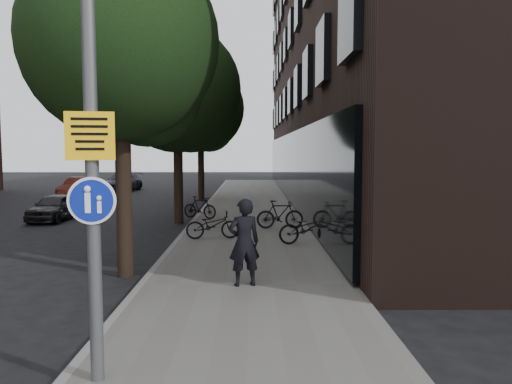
{
  "coord_description": "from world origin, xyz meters",
  "views": [
    {
      "loc": [
        0.31,
        -6.83,
        2.9
      ],
      "look_at": [
        0.41,
        3.93,
        2.0
      ],
      "focal_mm": 35.0,
      "sensor_mm": 36.0,
      "label": 1
    }
  ],
  "objects_px": {
    "parked_car_near": "(55,207)",
    "pedestrian": "(244,242)",
    "parked_bike_facade_near": "(308,228)",
    "signpost": "(92,180)"
  },
  "relations": [
    {
      "from": "parked_car_near",
      "to": "pedestrian",
      "type": "bearing_deg",
      "value": -49.46
    },
    {
      "from": "parked_bike_facade_near",
      "to": "pedestrian",
      "type": "bearing_deg",
      "value": 147.37
    },
    {
      "from": "signpost",
      "to": "parked_car_near",
      "type": "relative_size",
      "value": 1.47
    },
    {
      "from": "parked_bike_facade_near",
      "to": "parked_car_near",
      "type": "distance_m",
      "value": 11.44
    },
    {
      "from": "pedestrian",
      "to": "parked_bike_facade_near",
      "type": "relative_size",
      "value": 1.0
    },
    {
      "from": "signpost",
      "to": "pedestrian",
      "type": "distance_m",
      "value": 4.81
    },
    {
      "from": "signpost",
      "to": "parked_bike_facade_near",
      "type": "bearing_deg",
      "value": 58.93
    },
    {
      "from": "parked_bike_facade_near",
      "to": "parked_car_near",
      "type": "xyz_separation_m",
      "value": [
        -9.82,
        5.86,
        -0.03
      ]
    },
    {
      "from": "parked_bike_facade_near",
      "to": "signpost",
      "type": "bearing_deg",
      "value": 147.15
    },
    {
      "from": "parked_bike_facade_near",
      "to": "parked_car_near",
      "type": "bearing_deg",
      "value": 48.31
    }
  ]
}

